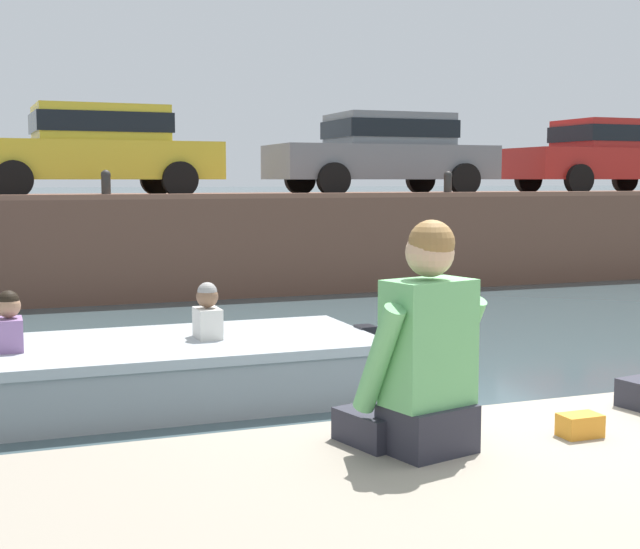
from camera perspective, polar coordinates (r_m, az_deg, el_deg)
The scene contains 11 objects.
ground_plane at distance 9.29m, azimuth -2.88°, elevation -5.62°, with size 400.00×400.00×0.00m, color #3D5156.
far_quay_wall at distance 16.81m, azimuth -11.13°, elevation 2.27°, with size 60.00×6.00×1.58m, color brown.
far_wall_coping at distance 13.95m, azimuth -9.23°, elevation 4.96°, with size 60.00×0.24×0.08m, color brown.
motorboat_passing at distance 7.64m, azimuth -15.56°, elevation -6.36°, with size 5.72×1.70×1.01m.
car_left_inner_yellow at distance 15.77m, azimuth -14.24°, elevation 7.91°, with size 4.31×2.08×1.54m.
car_centre_grey at distance 17.25m, azimuth 4.10°, elevation 7.91°, with size 4.26×2.03×1.54m.
car_right_inner_red at distance 19.99m, azimuth 17.89°, elevation 7.39°, with size 4.17×1.94×1.54m.
mooring_bollard_mid at distance 13.90m, azimuth -13.54°, elevation 5.68°, with size 0.15×0.15×0.45m.
mooring_bollard_east at distance 15.74m, azimuth 8.18°, elevation 5.82°, with size 0.15×0.15×0.45m.
person_seated_left at distance 3.74m, azimuth 6.48°, elevation -5.59°, with size 0.59×0.60×0.96m.
snack_bag at distance 4.13m, azimuth 16.30°, elevation -9.25°, with size 0.18×0.12×0.10m, color orange.
Camera 1 is at (-2.77, -3.79, 1.89)m, focal length 50.00 mm.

